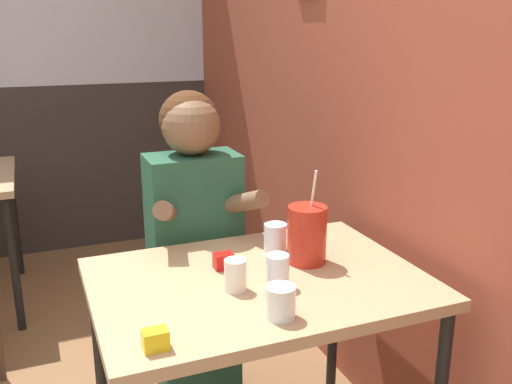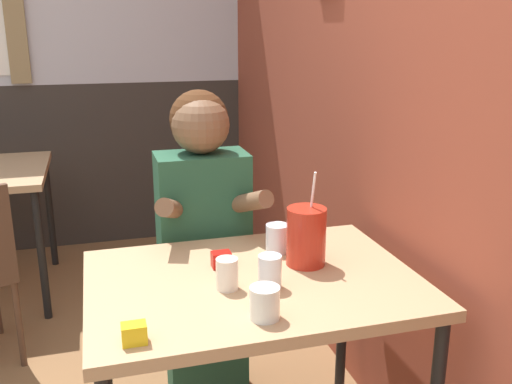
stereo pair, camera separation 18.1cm
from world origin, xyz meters
The scene contains 11 objects.
brick_wall_right centered at (1.26, 1.34, 1.35)m, with size 0.08×4.67×2.70m.
back_wall centered at (-0.02, 2.70, 1.36)m, with size 5.46×0.09×2.70m.
main_table centered at (0.67, 0.29, 0.66)m, with size 0.99×0.72×0.73m.
person_seated centered at (0.61, 0.80, 0.66)m, with size 0.42×0.41×1.24m.
cocktail_pitcher centered at (0.86, 0.35, 0.82)m, with size 0.13×0.13×0.31m.
glass_near_pitcher centered at (0.69, 0.22, 0.78)m, with size 0.07×0.07×0.10m.
glass_center centered at (0.63, 0.05, 0.77)m, with size 0.08×0.08×0.09m.
glass_far_side centered at (0.57, 0.24, 0.77)m, with size 0.06×0.06×0.09m.
glass_by_brick centered at (0.80, 0.47, 0.78)m, with size 0.08×0.08×0.10m.
condiment_ketchup centered at (0.59, 0.40, 0.75)m, with size 0.06×0.04×0.05m.
condiment_mustard centered at (0.29, 0.02, 0.75)m, with size 0.06×0.04×0.05m.
Camera 1 is at (0.07, -1.17, 1.46)m, focal length 40.00 mm.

